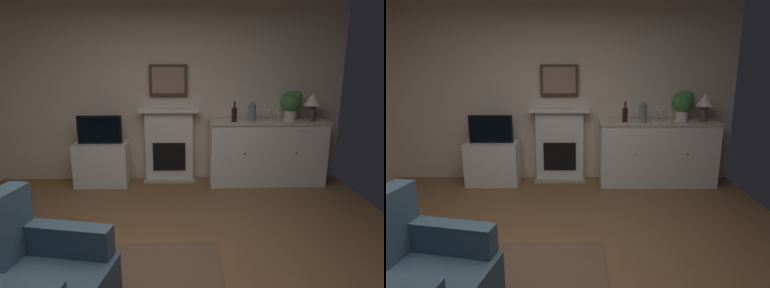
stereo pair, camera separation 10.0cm
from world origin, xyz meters
TOP-DOWN VIEW (x-y plane):
  - ground_plane at (0.00, 0.00)m, footprint 5.21×5.29m
  - wall_rear at (0.00, 2.61)m, footprint 5.21×0.06m
  - fireplace_unit at (0.01, 2.49)m, footprint 0.87×0.30m
  - framed_picture at (0.01, 2.53)m, footprint 0.55×0.04m
  - sideboard_cabinet at (1.44, 2.31)m, footprint 1.69×0.49m
  - table_lamp at (2.07, 2.31)m, footprint 0.26×0.26m
  - wine_bottle at (0.95, 2.26)m, footprint 0.08×0.08m
  - wine_glass_left at (1.36, 2.25)m, footprint 0.07×0.07m
  - wine_glass_center at (1.47, 2.32)m, footprint 0.07×0.07m
  - wine_glass_right at (1.58, 2.26)m, footprint 0.07×0.07m
  - vase_decorative at (1.19, 2.26)m, footprint 0.11×0.11m
  - tv_cabinet at (-0.96, 2.32)m, footprint 0.75×0.42m
  - tv_set at (-0.96, 2.30)m, footprint 0.62×0.07m
  - potted_plant_small at (1.78, 2.35)m, footprint 0.30×0.30m
  - armchair at (-0.78, -0.53)m, footprint 0.95×0.91m

SIDE VIEW (x-z plane):
  - ground_plane at x=0.00m, z-range -0.10..0.00m
  - tv_cabinet at x=-0.96m, z-range 0.00..0.62m
  - armchair at x=-0.78m, z-range -0.08..0.84m
  - sideboard_cabinet at x=1.44m, z-range 0.00..0.94m
  - fireplace_unit at x=0.01m, z-range 0.00..1.10m
  - tv_set at x=-0.96m, z-range 0.62..1.02m
  - wine_bottle at x=0.95m, z-range 0.90..1.19m
  - wine_glass_left at x=1.36m, z-range 0.97..1.14m
  - wine_glass_center at x=1.47m, z-range 0.97..1.14m
  - wine_glass_right at x=1.58m, z-range 0.97..1.14m
  - vase_decorative at x=1.19m, z-range 0.93..1.22m
  - potted_plant_small at x=1.78m, z-range 0.98..1.41m
  - table_lamp at x=2.07m, z-range 1.01..1.41m
  - wall_rear at x=0.00m, z-range 0.00..2.86m
  - framed_picture at x=0.01m, z-range 1.28..1.73m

